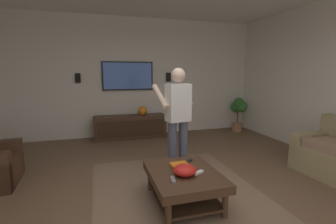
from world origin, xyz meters
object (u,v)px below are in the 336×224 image
bowl (185,170)px  wall_speaker_left (168,77)px  coffee_table (184,180)px  person_standing (178,114)px  wall_speaker_right (78,78)px  tv (128,76)px  remote_white (198,172)px  remote_grey (173,180)px  remote_black (188,161)px  media_console (130,127)px  vase_round (143,111)px  potted_plant_tall (238,110)px  book (179,165)px

bowl → wall_speaker_left: (3.50, -0.85, 1.00)m
coffee_table → person_standing: 1.17m
wall_speaker_left → wall_speaker_right: (0.00, 2.18, -0.01)m
tv → wall_speaker_right: size_ratio=5.57×
remote_white → wall_speaker_right: size_ratio=0.68×
remote_grey → remote_black: bearing=152.9°
media_console → remote_black: size_ratio=11.33×
remote_black → remote_grey: size_ratio=1.00×
media_console → bowl: (-3.25, -0.19, 0.19)m
tv → vase_round: tv is taller
tv → wall_speaker_left: 1.03m
media_console → potted_plant_tall: potted_plant_tall is taller
remote_black → coffee_table: bearing=-158.7°
bowl → wall_speaker_left: wall_speaker_left is taller
coffee_table → book: 0.22m
remote_white → remote_grey: (-0.10, 0.34, 0.00)m
potted_plant_tall → wall_speaker_right: bearing=84.0°
person_standing → wall_speaker_left: person_standing is taller
media_console → wall_speaker_right: 1.66m
coffee_table → tv: (3.40, 0.21, 1.19)m
media_console → potted_plant_tall: (-0.17, -2.86, 0.31)m
book → wall_speaker_right: size_ratio=1.00×
person_standing → remote_black: bearing=162.4°
tv → person_standing: (-2.45, -0.45, -0.56)m
media_console → bowl: bearing=3.3°
media_console → potted_plant_tall: bearing=86.7°
remote_white → tv: bearing=70.8°
vase_round → media_console: bearing=84.3°
media_console → remote_white: 3.28m
remote_grey → wall_speaker_left: (3.60, -1.02, 1.05)m
bowl → remote_white: size_ratio=1.81×
remote_grey → wall_speaker_right: (3.60, 1.16, 1.04)m
wall_speaker_right → potted_plant_tall: bearing=-96.0°
media_console → person_standing: person_standing is taller
remote_white → wall_speaker_right: (3.51, 1.51, 1.04)m
media_console → person_standing: (-2.21, -0.45, 0.66)m
person_standing → wall_speaker_right: 2.98m
book → potted_plant_tall: bearing=43.0°
tv → wall_speaker_left: tv is taller
remote_white → vase_round: size_ratio=0.68×
person_standing → vase_round: person_standing is taller
tv → coffee_table: bearing=3.5°
coffee_table → remote_grey: remote_grey is taller
tv → bowl: (-3.49, -0.19, -1.03)m
remote_white → remote_grey: size_ratio=1.00×
potted_plant_tall → remote_black: bearing=137.4°
remote_grey → vase_round: (3.32, -0.28, 0.25)m
coffee_table → remote_white: 0.21m
remote_black → vase_round: size_ratio=0.68×
potted_plant_tall → remote_white: (-3.09, 2.51, -0.17)m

